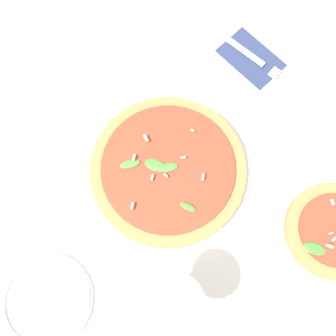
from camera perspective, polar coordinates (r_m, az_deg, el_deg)
ground_plane at (r=0.77m, az=-2.62°, el=-1.99°), size 6.00×6.00×0.00m
pizza_arugula_main at (r=0.76m, az=-0.01°, el=-0.28°), size 0.32×0.32×0.05m
pizza_personal_side at (r=0.79m, az=22.74°, el=-8.42°), size 0.20×0.20×0.05m
wine_glass at (r=0.63m, az=0.78°, el=-19.06°), size 0.09×0.09×0.16m
napkin at (r=0.89m, az=11.95°, el=15.41°), size 0.15×0.12×0.01m
fork at (r=0.89m, az=12.40°, el=15.29°), size 0.20×0.06×0.00m
side_plate_white at (r=0.77m, az=-17.23°, el=-17.83°), size 0.16×0.16×0.02m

